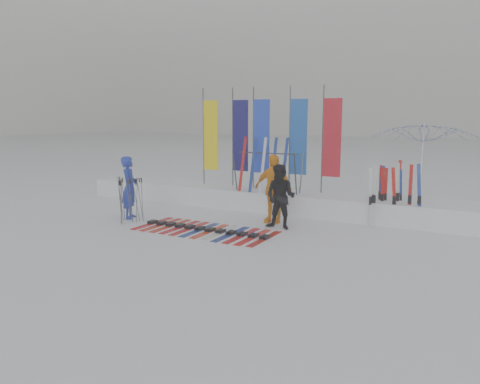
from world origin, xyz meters
The scene contains 11 objects.
ground centered at (0.00, 0.00, 0.00)m, with size 120.00×120.00×0.00m, color white.
snow_bank centered at (0.00, 4.60, 0.30)m, with size 14.00×1.60×0.60m, color white.
person_blue centered at (-3.27, 1.41, 0.89)m, with size 0.65×0.42×1.77m, color #1C2EA7.
person_black centered at (1.00, 2.30, 0.84)m, with size 0.81×0.63×1.67m, color black.
person_yellow centered at (0.52, 2.88, 0.94)m, with size 1.10×0.46×1.87m, color #FF9E10.
tent_canopy centered at (3.90, 5.96, 1.39)m, with size 3.03×3.09×2.78m, color white.
ski_row centered at (-0.58, 1.17, 0.04)m, with size 3.54×1.68×0.07m.
pole_cluster centered at (-2.97, 1.06, 0.61)m, with size 0.73×0.81×1.25m.
feather_flags centered at (-0.65, 4.84, 2.24)m, with size 4.71×0.22×3.20m.
ski_rack centered at (-0.27, 4.20, 1.38)m, with size 2.04×0.80×1.23m.
upright_skis centered at (3.39, 4.22, 0.80)m, with size 1.23×1.22×1.69m.
Camera 1 is at (5.76, -8.55, 2.87)m, focal length 35.00 mm.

